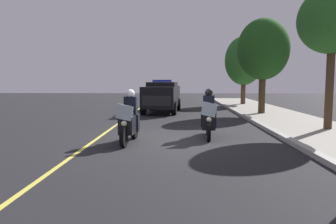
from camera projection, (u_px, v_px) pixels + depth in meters
ground_plane at (168, 139)px, 10.94m from camera, size 80.00×80.00×0.00m
curb_strip at (285, 138)px, 10.80m from camera, size 48.00×0.24×0.15m
lane_stripe_center at (97, 139)px, 11.02m from camera, size 48.00×0.12×0.01m
police_motorcycle_lead_left at (129, 121)px, 10.28m from camera, size 2.14×0.62×1.72m
police_motorcycle_lead_right at (209, 118)px, 11.24m from camera, size 2.14×0.62×1.72m
police_suv at (162, 95)px, 20.16m from camera, size 5.03×2.37×2.05m
tree_mid_block at (333, 21)px, 12.26m from camera, size 2.63×2.63×5.51m
tree_far_back at (263, 50)px, 18.49m from camera, size 2.98×2.98×5.48m
tree_behind_suv at (244, 61)px, 25.90m from camera, size 3.06×3.06×5.48m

